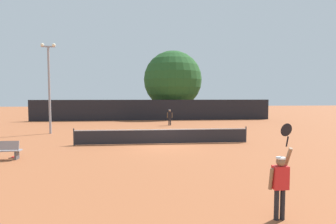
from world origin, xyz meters
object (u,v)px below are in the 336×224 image
object	(u,v)px
light_pole	(49,82)
large_tree	(173,80)
player_receiving	(170,116)
tennis_ball	(146,140)
parked_car_near	(168,112)
player_serving	(280,178)
spare_racket	(14,157)
courtside_bench	(1,150)

from	to	relation	value
light_pole	large_tree	distance (m)	19.29
player_receiving	large_tree	bearing A→B (deg)	-98.07
tennis_ball	parked_car_near	world-z (taller)	parked_car_near
player_serving	spare_racket	bearing A→B (deg)	142.39
light_pole	parked_car_near	distance (m)	19.82
player_serving	large_tree	distance (m)	31.65
player_serving	tennis_ball	bearing A→B (deg)	104.96
player_serving	player_receiving	distance (m)	21.19
light_pole	courtside_bench	bearing A→B (deg)	-85.31
player_serving	courtside_bench	distance (m)	12.61
player_serving	light_pole	size ratio (longest dim) A/B	0.33
spare_racket	large_tree	world-z (taller)	large_tree
player_receiving	parked_car_near	size ratio (longest dim) A/B	0.37
tennis_ball	light_pole	distance (m)	9.73
player_receiving	large_tree	xyz separation A→B (m)	(1.44, 10.18, 4.35)
tennis_ball	spare_racket	bearing A→B (deg)	-146.33
light_pole	parked_car_near	size ratio (longest dim) A/B	1.67
player_serving	spare_racket	size ratio (longest dim) A/B	4.71
tennis_ball	light_pole	bearing A→B (deg)	153.24
light_pole	parked_car_near	xyz separation A→B (m)	(11.19, 15.98, -3.46)
player_serving	light_pole	world-z (taller)	light_pole
tennis_ball	parked_car_near	bearing A→B (deg)	80.44
player_serving	courtside_bench	size ratio (longest dim) A/B	1.36
player_receiving	courtside_bench	world-z (taller)	player_receiving
player_receiving	tennis_ball	distance (m)	9.37
player_receiving	parked_car_near	world-z (taller)	parked_car_near
tennis_ball	large_tree	xyz separation A→B (m)	(4.00, 19.14, 5.32)
spare_racket	courtside_bench	distance (m)	0.80
parked_car_near	tennis_ball	bearing A→B (deg)	-92.62
player_receiving	large_tree	size ratio (longest dim) A/B	0.17
tennis_ball	parked_car_near	distance (m)	20.23
tennis_ball	spare_racket	distance (m)	8.11
player_serving	tennis_ball	xyz separation A→B (m)	(-3.26, 12.21, -1.03)
player_serving	large_tree	world-z (taller)	large_tree
player_serving	spare_racket	xyz separation A→B (m)	(-10.01, 7.71, -1.04)
parked_car_near	player_serving	bearing A→B (deg)	-83.23
courtside_bench	parked_car_near	distance (m)	27.09
spare_racket	parked_car_near	size ratio (longest dim) A/B	0.12
tennis_ball	player_receiving	bearing A→B (deg)	74.07
spare_racket	courtside_bench	bearing A→B (deg)	-121.94
light_pole	large_tree	world-z (taller)	large_tree
courtside_bench	light_pole	bearing A→B (deg)	94.69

